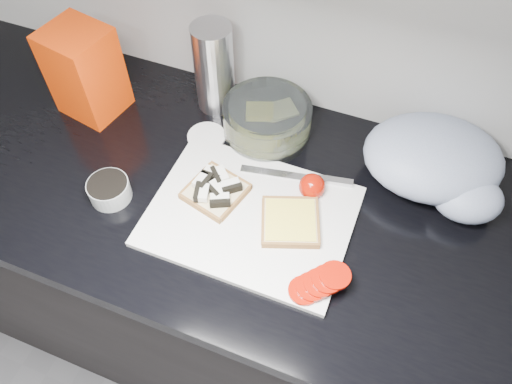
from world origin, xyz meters
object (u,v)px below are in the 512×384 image
(bread_bag, at_px, (85,72))
(steel_canister, at_px, (214,68))
(glass_bowl, at_px, (267,120))
(cutting_board, at_px, (251,216))

(bread_bag, bearing_deg, steel_canister, 34.31)
(glass_bowl, distance_m, bread_bag, 0.42)
(steel_canister, bearing_deg, bread_bag, -156.71)
(steel_canister, bearing_deg, cutting_board, -54.34)
(bread_bag, height_order, steel_canister, steel_canister)
(cutting_board, bearing_deg, bread_bag, 160.66)
(bread_bag, distance_m, steel_canister, 0.29)
(glass_bowl, xyz_separation_m, steel_canister, (-0.15, 0.05, 0.07))
(cutting_board, xyz_separation_m, steel_canister, (-0.20, 0.28, 0.10))
(cutting_board, height_order, glass_bowl, glass_bowl)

